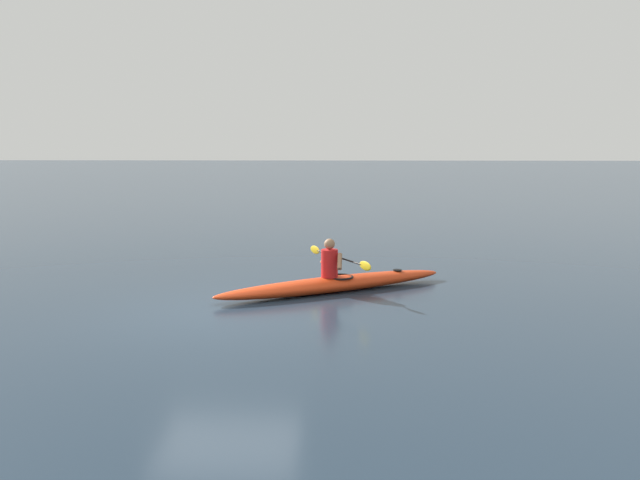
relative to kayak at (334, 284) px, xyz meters
name	(u,v)px	position (x,y,z in m)	size (l,w,h in m)	color
ground_plane	(226,313)	(1.86, 1.68, -0.15)	(160.00, 160.00, 0.00)	#1E2D3D
kayak	(334,284)	(0.00, 0.00, 0.00)	(4.65, 2.96, 0.30)	red
kayaker	(331,260)	(0.07, 0.04, 0.48)	(1.22, 2.12, 0.76)	red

